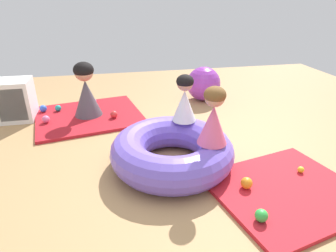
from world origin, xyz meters
The scene contains 17 objects.
ground_plane centered at (0.00, 0.00, 0.00)m, with size 8.00×8.00×0.00m, color tan.
gym_mat_center_rear centered at (0.76, -0.56, 0.02)m, with size 1.24×1.08×0.04m, color red.
gym_mat_far_right centered at (-1.03, 1.57, 0.02)m, with size 1.42×1.24×0.04m, color #B21923.
inflatable_cushion centered at (-0.15, 0.08, 0.18)m, with size 1.24×1.24×0.35m, color #7056D1.
child_in_pink centered at (0.18, -0.15, 0.62)m, with size 0.29×0.29×0.54m.
child_in_white centered at (0.06, 0.41, 0.60)m, with size 0.36×0.36×0.51m.
adult_seated centered at (-1.03, 1.57, 0.41)m, with size 0.43×0.43×0.75m.
play_ball_pink centered at (-0.96, 2.05, 0.07)m, with size 0.06×0.06×0.06m, color pink.
play_ball_blue centered at (-1.68, 1.81, 0.09)m, with size 0.10×0.10×0.10m, color blue.
play_ball_red centered at (-0.68, 1.38, 0.09)m, with size 0.10×0.10×0.10m, color red.
play_ball_teal centered at (-1.48, 1.80, 0.08)m, with size 0.09×0.09×0.09m, color teal.
play_ball_yellow centered at (1.03, -0.35, 0.07)m, with size 0.06×0.06×0.06m, color yellow.
play_ball_orange centered at (0.41, -0.47, 0.09)m, with size 0.10×0.10×0.10m, color orange.
play_ball_green centered at (0.34, -0.88, 0.09)m, with size 0.10×0.10×0.10m, color green.
play_ball_pink_second centered at (-1.58, 1.39, 0.09)m, with size 0.10×0.10×0.10m, color pink.
exercise_ball_large centered at (0.79, 1.95, 0.27)m, with size 0.55×0.55×0.55m, color purple.
storage_cube centered at (-1.98, 1.68, 0.28)m, with size 0.44×0.44×0.56m.
Camera 1 is at (-0.70, -2.41, 1.63)m, focal length 31.13 mm.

